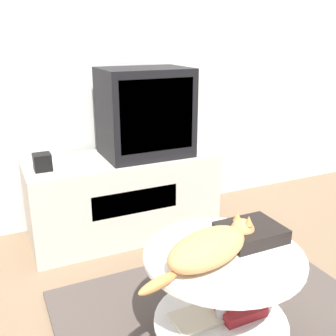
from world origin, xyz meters
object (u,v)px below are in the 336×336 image
object	(u,v)px
tv	(145,112)
dvd_box	(251,232)
speaker	(42,162)
cat	(211,247)

from	to	relation	value
tv	dvd_box	size ratio (longest dim) A/B	2.19
speaker	dvd_box	world-z (taller)	speaker
tv	cat	world-z (taller)	tv
speaker	dvd_box	size ratio (longest dim) A/B	0.39
speaker	dvd_box	bearing A→B (deg)	-57.74
tv	speaker	bearing A→B (deg)	-176.02
tv	speaker	world-z (taller)	tv
speaker	cat	xyz separation A→B (m)	(0.43, -1.12, -0.06)
speaker	cat	distance (m)	1.20
tv	cat	size ratio (longest dim) A/B	0.95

